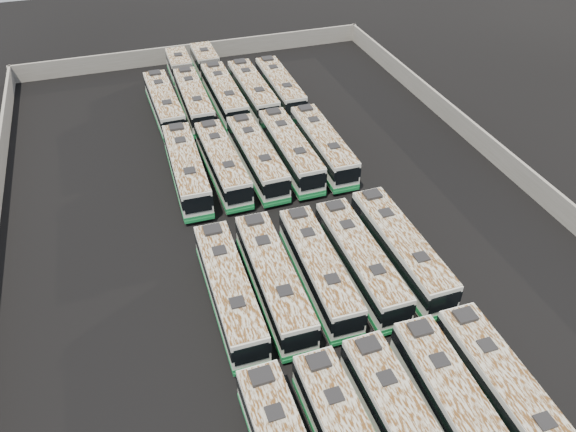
{
  "coord_description": "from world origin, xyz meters",
  "views": [
    {
      "loc": [
        -10.88,
        -34.31,
        29.27
      ],
      "look_at": [
        0.27,
        -0.89,
        1.6
      ],
      "focal_mm": 35.0,
      "sensor_mm": 36.0,
      "label": 1
    }
  ],
  "objects_px": {
    "bus_midback_left": "(222,163)",
    "bus_back_far_right": "(280,88)",
    "bus_front_right": "(459,414)",
    "bus_midback_far_left": "(187,169)",
    "bus_midfront_far_right": "(400,249)",
    "bus_midfront_center": "(319,269)",
    "bus_back_right": "(253,92)",
    "bus_midback_center": "(257,157)",
    "bus_midfront_right": "(360,261)",
    "bus_midback_right": "(290,150)",
    "bus_midback_far_right": "(323,146)",
    "bus_back_far_left": "(164,104)",
    "bus_back_center": "(218,83)",
    "bus_back_left": "(189,88)",
    "bus_front_far_right": "(508,396)",
    "bus_midfront_far_left": "(229,290)",
    "bus_midfront_left": "(274,280)"
  },
  "relations": [
    {
      "from": "bus_front_far_right",
      "to": "bus_midfront_far_left",
      "type": "distance_m",
      "value": 18.4
    },
    {
      "from": "bus_midfront_left",
      "to": "bus_back_far_right",
      "type": "relative_size",
      "value": 1.03
    },
    {
      "from": "bus_midback_right",
      "to": "bus_midfront_far_right",
      "type": "bearing_deg",
      "value": -78.62
    },
    {
      "from": "bus_back_far_left",
      "to": "bus_back_left",
      "type": "distance_m",
      "value": 4.39
    },
    {
      "from": "bus_midfront_right",
      "to": "bus_midback_far_left",
      "type": "relative_size",
      "value": 0.97
    },
    {
      "from": "bus_midback_left",
      "to": "bus_back_far_left",
      "type": "distance_m",
      "value": 13.69
    },
    {
      "from": "bus_back_left",
      "to": "bus_back_far_right",
      "type": "xyz_separation_m",
      "value": [
        9.78,
        -3.05,
        -0.0
      ]
    },
    {
      "from": "bus_front_right",
      "to": "bus_midfront_center",
      "type": "distance_m",
      "value": 13.63
    },
    {
      "from": "bus_midfront_right",
      "to": "bus_midback_far_left",
      "type": "height_order",
      "value": "bus_midback_far_left"
    },
    {
      "from": "bus_back_far_right",
      "to": "bus_front_right",
      "type": "bearing_deg",
      "value": -93.97
    },
    {
      "from": "bus_back_left",
      "to": "bus_back_far_right",
      "type": "height_order",
      "value": "bus_back_left"
    },
    {
      "from": "bus_midfront_left",
      "to": "bus_midfront_far_right",
      "type": "relative_size",
      "value": 0.99
    },
    {
      "from": "bus_midback_right",
      "to": "bus_back_center",
      "type": "distance_m",
      "value": 16.71
    },
    {
      "from": "bus_midback_left",
      "to": "bus_back_far_right",
      "type": "bearing_deg",
      "value": 52.68
    },
    {
      "from": "bus_front_far_right",
      "to": "bus_midfront_left",
      "type": "height_order",
      "value": "bus_midfront_left"
    },
    {
      "from": "bus_midback_left",
      "to": "bus_midback_far_right",
      "type": "distance_m",
      "value": 9.73
    },
    {
      "from": "bus_midfront_center",
      "to": "bus_midback_center",
      "type": "height_order",
      "value": "bus_midback_center"
    },
    {
      "from": "bus_midfront_right",
      "to": "bus_midback_center",
      "type": "xyz_separation_m",
      "value": [
        -3.24,
        15.85,
        0.03
      ]
    },
    {
      "from": "bus_front_right",
      "to": "bus_midback_far_left",
      "type": "distance_m",
      "value": 30.6
    },
    {
      "from": "bus_midback_left",
      "to": "bus_midback_right",
      "type": "height_order",
      "value": "bus_midback_right"
    },
    {
      "from": "bus_back_center",
      "to": "bus_midfront_center",
      "type": "bearing_deg",
      "value": -90.29
    },
    {
      "from": "bus_midfront_right",
      "to": "bus_midback_left",
      "type": "relative_size",
      "value": 1.0
    },
    {
      "from": "bus_midback_far_left",
      "to": "bus_midback_left",
      "type": "height_order",
      "value": "bus_midback_far_left"
    },
    {
      "from": "bus_midback_left",
      "to": "bus_back_center",
      "type": "xyz_separation_m",
      "value": [
        3.29,
        16.49,
        0.05
      ]
    },
    {
      "from": "bus_midback_far_left",
      "to": "bus_midback_far_right",
      "type": "relative_size",
      "value": 1.02
    },
    {
      "from": "bus_midback_far_right",
      "to": "bus_midback_far_left",
      "type": "bearing_deg",
      "value": 179.88
    },
    {
      "from": "bus_midfront_right",
      "to": "bus_back_right",
      "type": "height_order",
      "value": "bus_back_right"
    },
    {
      "from": "bus_midback_far_left",
      "to": "bus_back_center",
      "type": "relative_size",
      "value": 0.65
    },
    {
      "from": "bus_front_right",
      "to": "bus_midback_right",
      "type": "xyz_separation_m",
      "value": [
        0.01,
        29.08,
        0.01
      ]
    },
    {
      "from": "bus_front_right",
      "to": "bus_back_far_left",
      "type": "height_order",
      "value": "bus_front_right"
    },
    {
      "from": "bus_midfront_left",
      "to": "bus_midfront_right",
      "type": "height_order",
      "value": "bus_midfront_left"
    },
    {
      "from": "bus_midfront_left",
      "to": "bus_back_center",
      "type": "bearing_deg",
      "value": 84.88
    },
    {
      "from": "bus_midfront_far_right",
      "to": "bus_midback_far_left",
      "type": "height_order",
      "value": "bus_midback_far_left"
    },
    {
      "from": "bus_midfront_far_left",
      "to": "bus_back_left",
      "type": "distance_m",
      "value": 32.26
    },
    {
      "from": "bus_midback_far_right",
      "to": "bus_back_left",
      "type": "relative_size",
      "value": 0.65
    },
    {
      "from": "bus_midfront_far_right",
      "to": "bus_back_far_right",
      "type": "relative_size",
      "value": 1.03
    },
    {
      "from": "bus_front_right",
      "to": "bus_back_left",
      "type": "bearing_deg",
      "value": 99.59
    },
    {
      "from": "bus_midfront_far_right",
      "to": "bus_midback_center",
      "type": "xyz_separation_m",
      "value": [
        -6.57,
        15.66,
        -0.02
      ]
    },
    {
      "from": "bus_midfront_right",
      "to": "bus_back_center",
      "type": "height_order",
      "value": "bus_back_center"
    },
    {
      "from": "bus_midfront_far_right",
      "to": "bus_midback_far_left",
      "type": "bearing_deg",
      "value": 129.05
    },
    {
      "from": "bus_midfront_right",
      "to": "bus_back_far_left",
      "type": "distance_m",
      "value": 30.75
    },
    {
      "from": "bus_midfront_right",
      "to": "bus_midback_center",
      "type": "height_order",
      "value": "bus_midback_center"
    },
    {
      "from": "bus_front_far_right",
      "to": "bus_back_center",
      "type": "height_order",
      "value": "bus_back_center"
    },
    {
      "from": "bus_midback_center",
      "to": "bus_back_center",
      "type": "distance_m",
      "value": 16.51
    },
    {
      "from": "bus_front_right",
      "to": "bus_midfront_far_left",
      "type": "bearing_deg",
      "value": 127.74
    },
    {
      "from": "bus_midfront_right",
      "to": "bus_midback_right",
      "type": "distance_m",
      "value": 15.96
    },
    {
      "from": "bus_midfront_center",
      "to": "bus_back_right",
      "type": "xyz_separation_m",
      "value": [
        3.19,
        28.81,
        0.07
      ]
    },
    {
      "from": "bus_midback_far_left",
      "to": "bus_back_left",
      "type": "xyz_separation_m",
      "value": [
        3.23,
        16.3,
        -0.05
      ]
    },
    {
      "from": "bus_front_right",
      "to": "bus_midback_far_right",
      "type": "distance_m",
      "value": 29.11
    },
    {
      "from": "bus_midback_right",
      "to": "bus_midback_far_right",
      "type": "distance_m",
      "value": 3.22
    }
  ]
}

